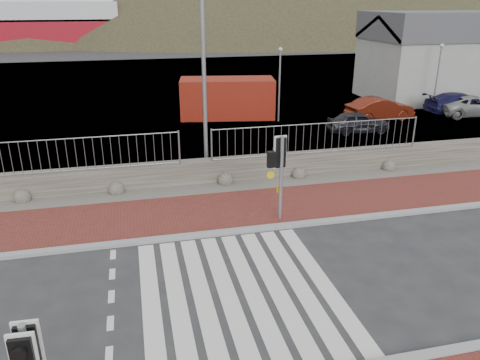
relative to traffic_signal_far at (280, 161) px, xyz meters
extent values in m
plane|color=#28282B|center=(-2.09, -3.49, -2.01)|extent=(220.00, 220.00, 0.00)
cube|color=brown|center=(-2.09, 1.01, -1.97)|extent=(40.00, 3.00, 0.08)
cube|color=gray|center=(-2.09, -0.49, -1.96)|extent=(40.00, 0.25, 0.12)
cube|color=silver|center=(-4.19, -3.49, -2.01)|extent=(0.42, 5.60, 0.01)
cube|color=silver|center=(-3.59, -3.49, -2.01)|extent=(0.42, 5.60, 0.01)
cube|color=silver|center=(-2.99, -3.49, -2.01)|extent=(0.42, 5.60, 0.01)
cube|color=silver|center=(-2.39, -3.49, -2.01)|extent=(0.42, 5.60, 0.01)
cube|color=silver|center=(-1.79, -3.49, -2.01)|extent=(0.42, 5.60, 0.01)
cube|color=silver|center=(-1.19, -3.49, -2.01)|extent=(0.42, 5.60, 0.01)
cube|color=silver|center=(-0.59, -3.49, -2.01)|extent=(0.42, 5.60, 0.01)
cube|color=silver|center=(0.01, -3.49, -2.01)|extent=(0.42, 5.60, 0.01)
cube|color=#59544C|center=(-2.09, 3.01, -1.98)|extent=(40.00, 1.50, 0.06)
cube|color=#4A463D|center=(-2.09, 3.81, -1.56)|extent=(40.00, 0.60, 0.90)
cylinder|color=gray|center=(-6.89, 3.66, 0.09)|extent=(8.40, 0.04, 0.04)
cylinder|color=gray|center=(-2.69, 3.66, -0.51)|extent=(0.07, 0.07, 1.20)
cylinder|color=gray|center=(2.71, 3.66, 0.09)|extent=(8.40, 0.04, 0.04)
cylinder|color=gray|center=(-1.49, 3.66, -0.51)|extent=(0.07, 0.07, 1.20)
cylinder|color=gray|center=(6.91, 3.66, -0.51)|extent=(0.07, 0.07, 1.20)
cube|color=#4C4C4F|center=(-2.09, 24.41, -2.01)|extent=(120.00, 40.00, 0.50)
cube|color=#3F4C54|center=(-2.09, 59.41, -2.01)|extent=(220.00, 50.00, 0.05)
cube|color=#9E9E99|center=(17.91, 16.41, -0.01)|extent=(12.00, 6.00, 4.00)
cube|color=#4C4C51|center=(17.91, 16.41, 2.89)|extent=(12.20, 6.20, 1.80)
ellipsoid|color=#2A2D1B|center=(-17.09, 84.41, -22.01)|extent=(106.40, 68.40, 76.00)
ellipsoid|color=#2A2D1B|center=(27.91, 84.41, -28.01)|extent=(140.00, 90.00, 100.00)
ellipsoid|color=#2A2D1B|center=(72.91, 84.41, -22.01)|extent=(112.00, 72.00, 80.00)
cube|color=black|center=(-5.90, -7.19, 0.05)|extent=(0.38, 0.24, 0.96)
cylinder|color=gray|center=(0.04, 0.00, -0.62)|extent=(0.11, 0.11, 2.78)
cube|color=gold|center=(0.04, 0.00, -0.97)|extent=(0.15, 0.09, 0.22)
cube|color=black|center=(0.04, 0.00, 0.22)|extent=(0.42, 0.27, 1.04)
sphere|color=#0CE53F|center=(0.04, 0.00, -0.08)|extent=(0.15, 0.15, 0.15)
cube|color=black|center=(-0.31, -0.03, 0.07)|extent=(0.23, 0.18, 0.50)
cylinder|color=gray|center=(-1.55, 4.61, 2.46)|extent=(0.16, 0.16, 8.95)
cube|color=maroon|center=(1.26, 14.07, -0.88)|extent=(5.74, 3.13, 2.27)
imported|color=black|center=(7.23, 9.11, -1.46)|extent=(3.34, 1.52, 1.11)
imported|color=#5B190D|center=(9.71, 11.38, -1.36)|extent=(4.06, 1.76, 1.30)
imported|color=#15143F|center=(15.26, 11.72, -1.38)|extent=(4.40, 1.84, 1.27)
imported|color=gray|center=(15.70, 11.04, -1.41)|extent=(4.51, 2.41, 1.21)
camera|label=1|loc=(-4.24, -12.75, 4.57)|focal=35.00mm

